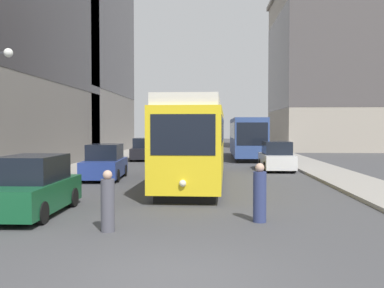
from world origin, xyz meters
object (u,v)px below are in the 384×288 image
parked_car_left_near (32,187)px  pedestrian_crossing_near (260,195)px  streetcar (195,140)px  transit_bus (247,136)px  parked_car_left_far (144,150)px  parked_car_right_far (276,157)px  parked_car_left_mid (105,163)px  pedestrian_crossing_far (108,203)px

parked_car_left_near → pedestrian_crossing_near: 6.95m
streetcar → transit_bus: 17.87m
streetcar → pedestrian_crossing_near: (2.12, -8.53, -1.32)m
parked_car_left_far → parked_car_left_near: bearing=-92.8°
parked_car_right_far → parked_car_left_mid: bearing=28.0°
streetcar → parked_car_left_near: bearing=-119.9°
transit_bus → parked_car_left_near: size_ratio=2.54×
parked_car_left_near → parked_car_left_far: (-0.00, 23.00, 0.00)m
parked_car_left_mid → streetcar: bearing=-22.8°
parked_car_left_near → pedestrian_crossing_near: bearing=-6.6°
streetcar → parked_car_left_far: bearing=109.3°
parked_car_left_mid → parked_car_left_far: 13.59m
parked_car_left_near → parked_car_right_far: (9.64, 14.51, 0.00)m
transit_bus → pedestrian_crossing_far: transit_bus is taller
parked_car_right_far → parked_car_left_near: bearing=56.5°
parked_car_left_mid → parked_car_right_far: same height
parked_car_left_mid → pedestrian_crossing_far: 11.91m
pedestrian_crossing_near → pedestrian_crossing_far: (-4.04, -1.31, -0.04)m
transit_bus → pedestrian_crossing_far: (-5.80, -27.29, -1.21)m
streetcar → parked_car_left_near: size_ratio=2.84×
parked_car_right_far → pedestrian_crossing_near: size_ratio=2.66×
streetcar → parked_car_left_far: (-4.78, 15.31, -1.26)m
parked_car_left_near → parked_car_right_far: bearing=56.7°
pedestrian_crossing_far → transit_bus: bearing=-138.1°
parked_car_left_near → streetcar: bearing=58.4°
streetcar → parked_car_left_mid: 5.24m
parked_car_left_mid → parked_car_left_far: (0.00, 13.59, 0.00)m
parked_car_right_far → pedestrian_crossing_near: parked_car_right_far is taller
streetcar → parked_car_left_far: size_ratio=2.62×
transit_bus → pedestrian_crossing_near: transit_bus is taller
parked_car_left_mid → pedestrian_crossing_far: bearing=-79.2°
parked_car_right_far → streetcar: bearing=54.6°
parked_car_left_near → transit_bus: bearing=71.3°
pedestrian_crossing_far → parked_car_left_mid: bearing=-112.2°
parked_car_left_far → parked_car_right_far: bearing=-44.2°
parked_car_right_far → parked_car_left_far: size_ratio=0.93×
transit_bus → parked_car_left_far: transit_bus is taller
pedestrian_crossing_near → pedestrian_crossing_far: 4.25m
streetcar → transit_bus: streetcar is taller
pedestrian_crossing_near → pedestrian_crossing_far: size_ratio=1.06×
pedestrian_crossing_far → parked_car_left_near: bearing=-73.0°
parked_car_right_far → pedestrian_crossing_near: bearing=80.0°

